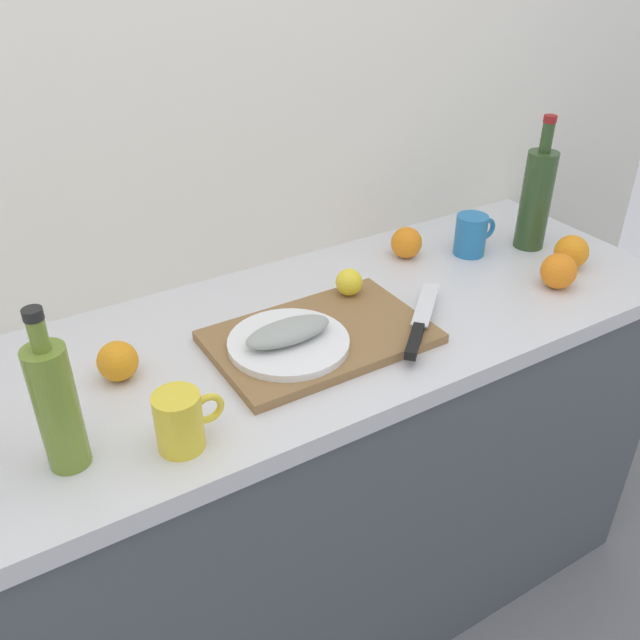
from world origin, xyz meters
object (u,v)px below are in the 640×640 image
Objects in this scene: fish_fillet at (288,332)px; olive_oil_bottle at (57,405)px; white_plate at (289,343)px; chef_knife at (419,327)px; cutting_board at (320,337)px; coffee_mug_1 at (181,421)px; lemon_0 at (349,282)px; coffee_mug_2 at (471,235)px; orange_0 at (406,243)px; wine_bottle at (536,198)px.

olive_oil_bottle is (-0.43, -0.08, 0.06)m from fish_fillet.
white_plate is 1.01× the size of chef_knife.
coffee_mug_1 is at bearing -157.38° from cutting_board.
lemon_0 reaches higher than chef_knife.
cutting_board is at bearing -164.57° from coffee_mug_2.
lemon_0 is (0.21, 0.11, -0.00)m from fish_fillet.
cutting_board is 0.08m from white_plate.
cutting_board is at bearing 9.79° from olive_oil_bottle.
orange_0 is at bearing 25.99° from white_plate.
coffee_mug_1 is (-0.27, -0.14, -0.00)m from fish_fillet.
wine_bottle is at bearing -21.64° from chef_knife.
lemon_0 is 0.55m from wine_bottle.
lemon_0 is 0.68m from olive_oil_bottle.
white_plate is at bearing -171.88° from wine_bottle.
orange_0 reaches higher than fish_fillet.
white_plate reaches higher than cutting_board.
coffee_mug_1 is at bearing -161.64° from coffee_mug_2.
cutting_board is at bearing 22.62° from coffee_mug_1.
wine_bottle is 4.31× the size of orange_0.
chef_knife is 0.52m from coffee_mug_1.
orange_0 reaches higher than white_plate.
fish_fillet is 0.50m from orange_0.
cutting_board is at bearing 108.37° from chef_knife.
orange_0 is at bearing 159.71° from wine_bottle.
olive_oil_bottle reaches higher than coffee_mug_1.
chef_knife is at bearing -19.32° from white_plate.
coffee_mug_2 is 0.16m from orange_0.
fish_fillet is at bearing 10.37° from olive_oil_bottle.
wine_bottle reaches higher than fish_fillet.
orange_0 reaches higher than chef_knife.
coffee_mug_1 is (-0.27, -0.14, 0.02)m from white_plate.
wine_bottle reaches higher than cutting_board.
white_plate is 1.33× the size of fish_fillet.
lemon_0 is (0.21, 0.11, 0.02)m from white_plate.
olive_oil_bottle is 3.65× the size of orange_0.
olive_oil_bottle is (-0.51, -0.09, 0.10)m from cutting_board.
cutting_board is 3.69× the size of coffee_mug_1.
orange_0 is (0.45, 0.22, 0.01)m from white_plate.
wine_bottle is at bearing -20.29° from orange_0.
lemon_0 is at bearing 16.32° from olive_oil_bottle.
wine_bottle is (0.76, 0.11, 0.08)m from fish_fillet.
fish_fillet is 2.30× the size of orange_0.
coffee_mug_2 is at bearing 15.43° from cutting_board.
white_plate is at bearing -173.55° from cutting_board.
lemon_0 is 0.54m from coffee_mug_1.
chef_knife is 0.83× the size of olive_oil_bottle.
orange_0 is at bearing 18.70° from olive_oil_bottle.
fish_fillet is at bearing -165.67° from coffee_mug_2.
white_plate is 0.45m from olive_oil_bottle.
coffee_mug_2 reaches higher than lemon_0.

